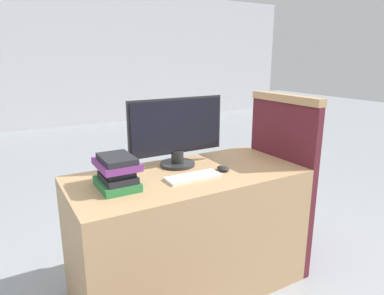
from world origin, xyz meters
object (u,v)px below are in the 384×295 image
(mouse, at_px, (223,168))
(keyboard, at_px, (193,177))
(monitor, at_px, (177,132))
(book_stack, at_px, (117,172))

(mouse, bearing_deg, keyboard, -173.75)
(monitor, distance_m, mouse, 0.37)
(monitor, relative_size, mouse, 6.95)
(keyboard, distance_m, book_stack, 0.43)
(mouse, xyz_separation_m, book_stack, (-0.64, 0.05, 0.07))
(book_stack, bearing_deg, keyboard, -10.22)
(keyboard, relative_size, mouse, 3.51)
(monitor, distance_m, keyboard, 0.33)
(monitor, relative_size, keyboard, 1.98)
(keyboard, distance_m, mouse, 0.23)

